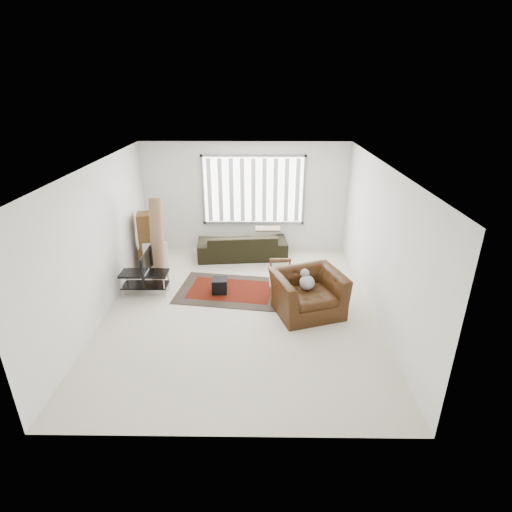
{
  "coord_description": "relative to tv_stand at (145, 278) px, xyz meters",
  "views": [
    {
      "loc": [
        0.38,
        -6.57,
        3.97
      ],
      "look_at": [
        0.3,
        0.11,
        1.05
      ],
      "focal_mm": 28.0,
      "sensor_mm": 36.0,
      "label": 1
    }
  ],
  "objects": [
    {
      "name": "armchair",
      "position": [
        3.21,
        -0.67,
        0.11
      ],
      "size": [
        1.49,
        1.39,
        0.9
      ],
      "rotation": [
        0.0,
        0.0,
        0.32
      ],
      "color": "#391E0B",
      "rests_on": "ground"
    },
    {
      "name": "sofa",
      "position": [
        1.88,
        1.87,
        0.07
      ],
      "size": [
        2.23,
        1.12,
        0.83
      ],
      "primitive_type": "imported",
      "rotation": [
        0.0,
        0.0,
        3.23
      ],
      "color": "black",
      "rests_on": "ground"
    },
    {
      "name": "white_flatpack",
      "position": [
        -0.03,
        1.04,
        0.0
      ],
      "size": [
        0.55,
        0.23,
        0.68
      ],
      "primitive_type": "cube",
      "rotation": [
        -0.11,
        0.0,
        0.14
      ],
      "color": "silver",
      "rests_on": "ground"
    },
    {
      "name": "subwoofer",
      "position": [
        1.5,
        0.04,
        -0.17
      ],
      "size": [
        0.31,
        0.31,
        0.3
      ],
      "primitive_type": "cube",
      "rotation": [
        0.0,
        0.0,
        0.03
      ],
      "color": "black",
      "rests_on": "persian_rug"
    },
    {
      "name": "side_chair",
      "position": [
        2.72,
        -0.23,
        0.11
      ],
      "size": [
        0.45,
        0.45,
        0.82
      ],
      "rotation": [
        0.0,
        0.0,
        0.02
      ],
      "color": "#8B725B",
      "rests_on": "ground"
    },
    {
      "name": "room",
      "position": [
        1.98,
        -0.07,
        1.42
      ],
      "size": [
        6.0,
        6.02,
        2.71
      ],
      "color": "beige",
      "rests_on": "ground"
    },
    {
      "name": "tv_stand",
      "position": [
        0.0,
        0.0,
        0.0
      ],
      "size": [
        0.94,
        0.42,
        0.47
      ],
      "color": "black",
      "rests_on": "ground"
    },
    {
      "name": "tv",
      "position": [
        0.0,
        -0.0,
        0.35
      ],
      "size": [
        0.1,
        0.76,
        0.44
      ],
      "primitive_type": "imported",
      "rotation": [
        0.0,
        0.0,
        1.57
      ],
      "color": "black",
      "rests_on": "tv_stand"
    },
    {
      "name": "rolled_rug",
      "position": [
        0.14,
        0.63,
        0.56
      ],
      "size": [
        0.27,
        0.67,
        1.8
      ],
      "primitive_type": "cylinder",
      "rotation": [
        -0.23,
        0.0,
        -0.0
      ],
      "color": "brown",
      "rests_on": "ground"
    },
    {
      "name": "persian_rug",
      "position": [
        1.71,
        0.13,
        -0.33
      ],
      "size": [
        2.29,
        1.69,
        0.02
      ],
      "color": "black",
      "rests_on": "ground"
    },
    {
      "name": "moving_boxes",
      "position": [
        -0.2,
        1.3,
        0.26
      ],
      "size": [
        0.61,
        0.57,
        1.29
      ],
      "color": "brown",
      "rests_on": "ground"
    }
  ]
}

